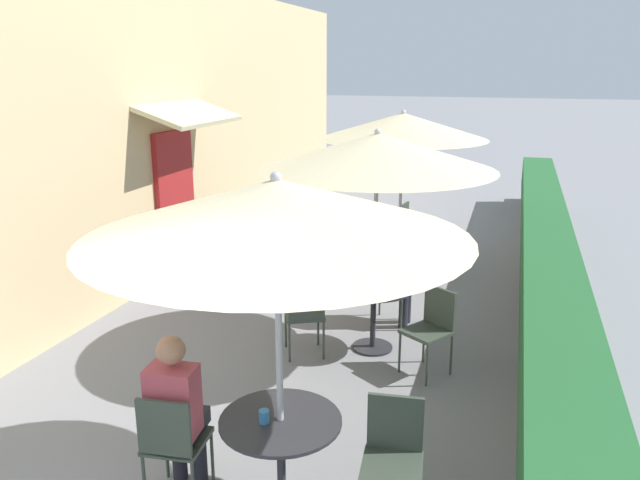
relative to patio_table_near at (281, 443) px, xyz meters
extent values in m
cube|color=#D6B784|center=(-3.47, 5.09, 1.57)|extent=(0.24, 13.97, 4.20)
cube|color=maroon|center=(-3.31, 4.40, 0.52)|extent=(0.08, 0.96, 2.10)
cube|color=beige|center=(-3.00, 4.40, 1.82)|extent=(0.78, 1.80, 0.30)
cube|color=gray|center=(1.83, 4.99, -0.31)|extent=(0.44, 12.97, 0.45)
cube|color=#235B2D|center=(1.83, 4.99, 0.20)|extent=(0.60, 12.32, 0.56)
cylinder|color=#28282D|center=(0.00, 0.00, -0.18)|extent=(0.06, 0.06, 0.69)
cylinder|color=#28282D|center=(0.00, 0.00, 0.17)|extent=(0.83, 0.83, 0.02)
cylinder|color=#B7B7BC|center=(0.00, 0.00, 0.61)|extent=(0.04, 0.04, 2.29)
cone|color=beige|center=(0.00, 0.00, 1.63)|extent=(2.42, 2.42, 0.37)
sphere|color=#B7B7BC|center=(0.00, 0.00, 1.82)|extent=(0.07, 0.07, 0.07)
cube|color=#384238|center=(-0.75, -0.08, -0.08)|extent=(0.44, 0.44, 0.04)
cube|color=#384238|center=(-0.73, -0.27, 0.13)|extent=(0.38, 0.07, 0.42)
cylinder|color=#384238|center=(-0.59, 0.12, -0.31)|extent=(0.02, 0.02, 0.45)
cylinder|color=#384238|center=(-0.95, 0.08, -0.31)|extent=(0.02, 0.02, 0.45)
cylinder|color=#23232D|center=(-0.69, 0.11, -0.30)|extent=(0.11, 0.11, 0.47)
cylinder|color=#23232D|center=(-0.85, 0.09, -0.30)|extent=(0.11, 0.11, 0.47)
cube|color=#23232D|center=(-0.76, 0.01, 0.00)|extent=(0.34, 0.39, 0.12)
cube|color=#AD424C|center=(-0.75, -0.10, 0.25)|extent=(0.36, 0.26, 0.50)
sphere|color=#A87556|center=(-0.75, -0.08, 0.62)|extent=(0.20, 0.20, 0.20)
cube|color=#384238|center=(0.75, 0.08, -0.08)|extent=(0.44, 0.44, 0.04)
cube|color=#384238|center=(0.73, 0.27, 0.13)|extent=(0.38, 0.07, 0.42)
cylinder|color=#384238|center=(0.55, 0.24, -0.31)|extent=(0.02, 0.02, 0.45)
cylinder|color=teal|center=(-0.09, -0.07, 0.22)|extent=(0.07, 0.07, 0.09)
cylinder|color=#28282D|center=(0.03, 2.71, -0.52)|extent=(0.44, 0.44, 0.02)
cylinder|color=#28282D|center=(0.03, 2.71, -0.18)|extent=(0.06, 0.06, 0.69)
cylinder|color=#28282D|center=(0.03, 2.71, 0.17)|extent=(0.83, 0.83, 0.02)
cylinder|color=#B7B7BC|center=(0.03, 2.71, 0.61)|extent=(0.04, 0.04, 2.29)
cone|color=beige|center=(0.03, 2.71, 1.63)|extent=(2.42, 2.42, 0.37)
sphere|color=#B7B7BC|center=(0.03, 2.71, 1.82)|extent=(0.07, 0.07, 0.07)
cube|color=#384238|center=(0.07, 3.46, -0.08)|extent=(0.42, 0.42, 0.04)
cube|color=#384238|center=(-0.11, 3.48, 0.13)|extent=(0.05, 0.38, 0.42)
cylinder|color=#384238|center=(0.24, 3.27, -0.31)|extent=(0.02, 0.02, 0.45)
cylinder|color=#384238|center=(0.26, 3.63, -0.31)|extent=(0.02, 0.02, 0.45)
cylinder|color=#384238|center=(-0.12, 3.30, -0.31)|extent=(0.02, 0.02, 0.45)
cylinder|color=#384238|center=(-0.10, 3.65, -0.31)|extent=(0.02, 0.02, 0.45)
cylinder|color=#23232D|center=(0.25, 3.37, -0.30)|extent=(0.11, 0.11, 0.47)
cylinder|color=#23232D|center=(0.26, 3.53, -0.30)|extent=(0.11, 0.11, 0.47)
cube|color=#23232D|center=(0.16, 3.46, 0.00)|extent=(0.38, 0.32, 0.12)
cube|color=white|center=(0.05, 3.47, 0.25)|extent=(0.24, 0.35, 0.50)
sphere|color=brown|center=(0.07, 3.46, 0.62)|extent=(0.20, 0.20, 0.20)
cube|color=#384238|center=(-0.65, 2.37, -0.08)|extent=(0.54, 0.54, 0.04)
cube|color=#384238|center=(-0.56, 2.21, 0.13)|extent=(0.35, 0.20, 0.42)
cylinder|color=#384238|center=(-0.57, 2.61, -0.31)|extent=(0.02, 0.02, 0.45)
cylinder|color=#384238|center=(-0.89, 2.45, -0.31)|extent=(0.02, 0.02, 0.45)
cylinder|color=#384238|center=(-0.40, 2.29, -0.31)|extent=(0.02, 0.02, 0.45)
cylinder|color=#384238|center=(-0.73, 2.13, -0.31)|extent=(0.02, 0.02, 0.45)
cube|color=#384238|center=(0.66, 2.30, -0.08)|extent=(0.55, 0.55, 0.04)
cube|color=#384238|center=(0.76, 2.45, 0.13)|extent=(0.33, 0.23, 0.42)
cylinder|color=#384238|center=(0.41, 2.25, -0.31)|extent=(0.02, 0.02, 0.45)
cylinder|color=#384238|center=(0.71, 2.05, -0.31)|extent=(0.02, 0.02, 0.45)
cylinder|color=#384238|center=(0.61, 2.55, -0.31)|extent=(0.02, 0.02, 0.45)
cylinder|color=#384238|center=(0.91, 2.35, -0.31)|extent=(0.02, 0.02, 0.45)
cylinder|color=teal|center=(0.09, 2.67, 0.22)|extent=(0.07, 0.07, 0.09)
cylinder|color=#28282D|center=(-0.20, 5.44, -0.52)|extent=(0.44, 0.44, 0.02)
cylinder|color=#28282D|center=(-0.20, 5.44, -0.18)|extent=(0.06, 0.06, 0.69)
cylinder|color=#28282D|center=(-0.20, 5.44, 0.17)|extent=(0.83, 0.83, 0.02)
cylinder|color=#B7B7BC|center=(-0.20, 5.44, 0.61)|extent=(0.04, 0.04, 2.29)
cone|color=beige|center=(-0.20, 5.44, 1.63)|extent=(2.42, 2.42, 0.37)
sphere|color=#B7B7BC|center=(-0.20, 5.44, 1.82)|extent=(0.07, 0.07, 0.07)
cube|color=#384238|center=(-0.32, 4.70, -0.08)|extent=(0.46, 0.46, 0.04)
cube|color=#384238|center=(-0.13, 4.67, 0.13)|extent=(0.09, 0.38, 0.42)
cylinder|color=#384238|center=(-0.47, 4.90, -0.31)|extent=(0.02, 0.02, 0.45)
cylinder|color=#384238|center=(-0.52, 4.55, -0.31)|extent=(0.02, 0.02, 0.45)
cylinder|color=#384238|center=(-0.11, 4.85, -0.31)|extent=(0.02, 0.02, 0.45)
cylinder|color=#384238|center=(-0.17, 4.49, -0.31)|extent=(0.02, 0.02, 0.45)
cube|color=#384238|center=(-0.08, 6.19, -0.08)|extent=(0.46, 0.46, 0.04)
cube|color=#384238|center=(-0.27, 6.21, 0.13)|extent=(0.09, 0.38, 0.42)
cylinder|color=#384238|center=(0.07, 5.98, -0.31)|extent=(0.02, 0.02, 0.45)
cylinder|color=#384238|center=(0.12, 6.34, -0.31)|extent=(0.02, 0.02, 0.45)
cylinder|color=#384238|center=(-0.29, 6.04, -0.31)|extent=(0.02, 0.02, 0.45)
cylinder|color=#384238|center=(-0.23, 6.39, -0.31)|extent=(0.02, 0.02, 0.45)
cylinder|color=#232328|center=(-0.11, 5.57, 0.22)|extent=(0.07, 0.07, 0.09)
camera|label=1|loc=(1.36, -3.44, 2.47)|focal=35.00mm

